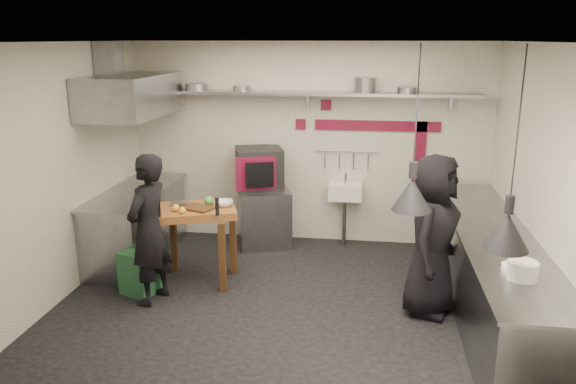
# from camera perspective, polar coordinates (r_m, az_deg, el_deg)

# --- Properties ---
(floor) EXTENTS (5.00, 5.00, 0.00)m
(floor) POSITION_cam_1_polar(r_m,az_deg,el_deg) (6.36, -0.18, -11.12)
(floor) COLOR black
(floor) RESTS_ON ground
(ceiling) EXTENTS (5.00, 5.00, 0.00)m
(ceiling) POSITION_cam_1_polar(r_m,az_deg,el_deg) (5.69, -0.20, 15.01)
(ceiling) COLOR silver
(ceiling) RESTS_ON floor
(wall_back) EXTENTS (5.00, 0.04, 2.80)m
(wall_back) POSITION_cam_1_polar(r_m,az_deg,el_deg) (7.90, 2.02, 4.90)
(wall_back) COLOR beige
(wall_back) RESTS_ON floor
(wall_front) EXTENTS (5.00, 0.04, 2.80)m
(wall_front) POSITION_cam_1_polar(r_m,az_deg,el_deg) (3.90, -4.69, -6.30)
(wall_front) COLOR beige
(wall_front) RESTS_ON floor
(wall_left) EXTENTS (0.04, 4.20, 2.80)m
(wall_left) POSITION_cam_1_polar(r_m,az_deg,el_deg) (6.69, -21.89, 1.86)
(wall_left) COLOR beige
(wall_left) RESTS_ON floor
(wall_right) EXTENTS (0.04, 4.20, 2.80)m
(wall_right) POSITION_cam_1_polar(r_m,az_deg,el_deg) (6.05, 23.96, 0.28)
(wall_right) COLOR beige
(wall_right) RESTS_ON floor
(red_band_horiz) EXTENTS (1.70, 0.02, 0.14)m
(red_band_horiz) POSITION_cam_1_polar(r_m,az_deg,el_deg) (7.80, 9.03, 6.66)
(red_band_horiz) COLOR maroon
(red_band_horiz) RESTS_ON wall_back
(red_band_vert) EXTENTS (0.14, 0.02, 1.10)m
(red_band_vert) POSITION_cam_1_polar(r_m,az_deg,el_deg) (7.91, 13.24, 3.04)
(red_band_vert) COLOR maroon
(red_band_vert) RESTS_ON wall_back
(red_tile_a) EXTENTS (0.14, 0.02, 0.14)m
(red_tile_a) POSITION_cam_1_polar(r_m,az_deg,el_deg) (7.78, 3.90, 8.81)
(red_tile_a) COLOR maroon
(red_tile_a) RESTS_ON wall_back
(red_tile_b) EXTENTS (0.14, 0.02, 0.14)m
(red_tile_b) POSITION_cam_1_polar(r_m,az_deg,el_deg) (7.85, 1.30, 6.91)
(red_tile_b) COLOR maroon
(red_tile_b) RESTS_ON wall_back
(back_shelf) EXTENTS (4.60, 0.34, 0.04)m
(back_shelf) POSITION_cam_1_polar(r_m,az_deg,el_deg) (7.63, 1.93, 9.98)
(back_shelf) COLOR slate
(back_shelf) RESTS_ON wall_back
(shelf_bracket_left) EXTENTS (0.04, 0.06, 0.24)m
(shelf_bracket_left) POSITION_cam_1_polar(r_m,az_deg,el_deg) (8.21, -11.45, 9.37)
(shelf_bracket_left) COLOR slate
(shelf_bracket_left) RESTS_ON wall_back
(shelf_bracket_mid) EXTENTS (0.04, 0.06, 0.24)m
(shelf_bracket_mid) POSITION_cam_1_polar(r_m,az_deg,el_deg) (7.79, 2.04, 9.35)
(shelf_bracket_mid) COLOR slate
(shelf_bracket_mid) RESTS_ON wall_back
(shelf_bracket_right) EXTENTS (0.04, 0.06, 0.24)m
(shelf_bracket_right) POSITION_cam_1_polar(r_m,az_deg,el_deg) (7.82, 16.20, 8.79)
(shelf_bracket_right) COLOR slate
(shelf_bracket_right) RESTS_ON wall_back
(pan_far_left) EXTENTS (0.36, 0.36, 0.09)m
(pan_far_left) POSITION_cam_1_polar(r_m,az_deg,el_deg) (7.93, -9.25, 10.48)
(pan_far_left) COLOR slate
(pan_far_left) RESTS_ON back_shelf
(pan_mid_left) EXTENTS (0.29, 0.29, 0.07)m
(pan_mid_left) POSITION_cam_1_polar(r_m,az_deg,el_deg) (7.77, -4.72, 10.45)
(pan_mid_left) COLOR slate
(pan_mid_left) RESTS_ON back_shelf
(stock_pot) EXTENTS (0.35, 0.35, 0.20)m
(stock_pot) POSITION_cam_1_polar(r_m,az_deg,el_deg) (7.57, 7.83, 10.72)
(stock_pot) COLOR slate
(stock_pot) RESTS_ON back_shelf
(pan_right) EXTENTS (0.33, 0.33, 0.08)m
(pan_right) POSITION_cam_1_polar(r_m,az_deg,el_deg) (7.59, 11.98, 10.09)
(pan_right) COLOR slate
(pan_right) RESTS_ON back_shelf
(oven_stand) EXTENTS (0.86, 0.82, 0.80)m
(oven_stand) POSITION_cam_1_polar(r_m,az_deg,el_deg) (7.91, -2.44, -2.57)
(oven_stand) COLOR slate
(oven_stand) RESTS_ON floor
(combi_oven) EXTENTS (0.76, 0.73, 0.58)m
(combi_oven) POSITION_cam_1_polar(r_m,az_deg,el_deg) (7.77, -2.94, 2.37)
(combi_oven) COLOR black
(combi_oven) RESTS_ON oven_stand
(oven_door) EXTENTS (0.53, 0.20, 0.46)m
(oven_door) POSITION_cam_1_polar(r_m,az_deg,el_deg) (7.50, -3.28, 1.88)
(oven_door) COLOR maroon
(oven_door) RESTS_ON combi_oven
(oven_glass) EXTENTS (0.36, 0.13, 0.34)m
(oven_glass) POSITION_cam_1_polar(r_m,az_deg,el_deg) (7.41, -2.89, 1.73)
(oven_glass) COLOR black
(oven_glass) RESTS_ON oven_door
(hand_sink) EXTENTS (0.46, 0.34, 0.22)m
(hand_sink) POSITION_cam_1_polar(r_m,az_deg,el_deg) (7.83, 5.84, 0.07)
(hand_sink) COLOR silver
(hand_sink) RESTS_ON wall_back
(sink_tap) EXTENTS (0.03, 0.03, 0.14)m
(sink_tap) POSITION_cam_1_polar(r_m,az_deg,el_deg) (7.78, 5.88, 1.35)
(sink_tap) COLOR slate
(sink_tap) RESTS_ON hand_sink
(sink_drain) EXTENTS (0.06, 0.06, 0.66)m
(sink_drain) POSITION_cam_1_polar(r_m,az_deg,el_deg) (7.92, 5.75, -3.08)
(sink_drain) COLOR slate
(sink_drain) RESTS_ON floor
(utensil_rail) EXTENTS (0.90, 0.02, 0.02)m
(utensil_rail) POSITION_cam_1_polar(r_m,az_deg,el_deg) (7.84, 6.00, 4.15)
(utensil_rail) COLOR slate
(utensil_rail) RESTS_ON wall_back
(counter_right) EXTENTS (0.70, 3.80, 0.90)m
(counter_right) POSITION_cam_1_polar(r_m,az_deg,el_deg) (6.26, 19.91, -8.02)
(counter_right) COLOR slate
(counter_right) RESTS_ON floor
(counter_right_top) EXTENTS (0.76, 3.90, 0.03)m
(counter_right_top) POSITION_cam_1_polar(r_m,az_deg,el_deg) (6.09, 20.30, -4.00)
(counter_right_top) COLOR slate
(counter_right_top) RESTS_ON counter_right
(plate_stack) EXTENTS (0.28, 0.28, 0.15)m
(plate_stack) POSITION_cam_1_polar(r_m,az_deg,el_deg) (5.00, 22.72, -7.36)
(plate_stack) COLOR silver
(plate_stack) RESTS_ON counter_right_top
(small_bowl_right) EXTENTS (0.24, 0.24, 0.05)m
(small_bowl_right) POSITION_cam_1_polar(r_m,az_deg,el_deg) (5.17, 21.97, -7.13)
(small_bowl_right) COLOR silver
(small_bowl_right) RESTS_ON counter_right_top
(counter_left) EXTENTS (0.70, 1.90, 0.90)m
(counter_left) POSITION_cam_1_polar(r_m,az_deg,el_deg) (7.69, -15.09, -3.25)
(counter_left) COLOR slate
(counter_left) RESTS_ON floor
(counter_left_top) EXTENTS (0.76, 2.00, 0.03)m
(counter_left_top) POSITION_cam_1_polar(r_m,az_deg,el_deg) (7.56, -15.33, 0.10)
(counter_left_top) COLOR slate
(counter_left_top) RESTS_ON counter_left
(extractor_hood) EXTENTS (0.78, 1.60, 0.50)m
(extractor_hood) POSITION_cam_1_polar(r_m,az_deg,el_deg) (7.32, -15.66, 9.44)
(extractor_hood) COLOR slate
(extractor_hood) RESTS_ON ceiling
(hood_duct) EXTENTS (0.28, 0.28, 0.50)m
(hood_duct) POSITION_cam_1_polar(r_m,az_deg,el_deg) (7.40, -17.70, 12.46)
(hood_duct) COLOR slate
(hood_duct) RESTS_ON ceiling
(green_bin) EXTENTS (0.48, 0.48, 0.50)m
(green_bin) POSITION_cam_1_polar(r_m,az_deg,el_deg) (6.72, -14.69, -7.80)
(green_bin) COLOR #225935
(green_bin) RESTS_ON floor
(prep_table) EXTENTS (1.08, 0.92, 0.92)m
(prep_table) POSITION_cam_1_polar(r_m,az_deg,el_deg) (6.81, -9.25, -5.27)
(prep_table) COLOR brown
(prep_table) RESTS_ON floor
(cutting_board) EXTENTS (0.42, 0.36, 0.02)m
(cutting_board) POSITION_cam_1_polar(r_m,az_deg,el_deg) (6.59, -9.12, -1.61)
(cutting_board) COLOR #462B14
(cutting_board) RESTS_ON prep_table
(pepper_mill) EXTENTS (0.05, 0.05, 0.20)m
(pepper_mill) POSITION_cam_1_polar(r_m,az_deg,el_deg) (6.32, -7.21, -1.45)
(pepper_mill) COLOR black
(pepper_mill) RESTS_ON prep_table
(lemon_a) EXTENTS (0.10, 0.10, 0.08)m
(lemon_a) POSITION_cam_1_polar(r_m,az_deg,el_deg) (6.54, -11.33, -1.59)
(lemon_a) COLOR #F9AD2B
(lemon_a) RESTS_ON prep_table
(lemon_b) EXTENTS (0.09, 0.09, 0.08)m
(lemon_b) POSITION_cam_1_polar(r_m,az_deg,el_deg) (6.44, -10.68, -1.86)
(lemon_b) COLOR #F9AD2B
(lemon_b) RESTS_ON prep_table
(veg_ball) EXTENTS (0.14, 0.14, 0.11)m
(veg_ball) POSITION_cam_1_polar(r_m,az_deg,el_deg) (6.72, -8.05, -0.89)
(veg_ball) COLOR #458F35
(veg_ball) RESTS_ON prep_table
(steel_tray) EXTENTS (0.22, 0.16, 0.03)m
(steel_tray) POSITION_cam_1_polar(r_m,az_deg,el_deg) (6.78, -10.96, -1.20)
(steel_tray) COLOR slate
(steel_tray) RESTS_ON prep_table
(bowl) EXTENTS (0.26, 0.26, 0.07)m
(bowl) POSITION_cam_1_polar(r_m,az_deg,el_deg) (6.66, -6.52, -1.15)
(bowl) COLOR silver
(bowl) RESTS_ON prep_table
(heat_lamp_near) EXTENTS (0.41, 0.41, 1.37)m
(heat_lamp_near) POSITION_cam_1_polar(r_m,az_deg,el_deg) (4.71, 12.85, 6.17)
(heat_lamp_near) COLOR black
(heat_lamp_near) RESTS_ON ceiling
(heat_lamp_far) EXTENTS (0.43, 0.43, 1.54)m
(heat_lamp_far) POSITION_cam_1_polar(r_m,az_deg,el_deg) (4.45, 22.12, 3.83)
(heat_lamp_far) COLOR black
(heat_lamp_far) RESTS_ON ceiling
(chef_left) EXTENTS (0.53, 0.69, 1.67)m
(chef_left) POSITION_cam_1_polar(r_m,az_deg,el_deg) (6.26, -13.96, -3.75)
(chef_left) COLOR black
(chef_left) RESTS_ON floor
(chef_right) EXTENTS (0.82, 0.98, 1.72)m
(chef_right) POSITION_cam_1_polar(r_m,az_deg,el_deg) (6.02, 14.45, -4.31)
(chef_right) COLOR black
(chef_right) RESTS_ON floor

